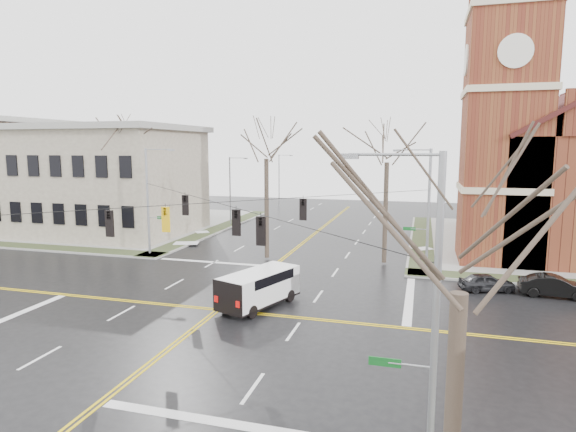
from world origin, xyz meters
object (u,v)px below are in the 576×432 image
(streetlight_north_a, at_px, (231,188))
(tree_nw_far, at_px, (125,146))
(tree_nw_near, at_px, (266,152))
(signal_pole_nw, at_px, (149,198))
(parked_car_b, at_px, (555,286))
(cargo_van, at_px, (261,285))
(tree_ne, at_px, (387,156))
(tree_se, at_px, (460,273))
(signal_pole_ne, at_px, (426,207))
(parked_car_a, at_px, (487,282))
(signal_pole_se, at_px, (429,309))
(streetlight_north_b, at_px, (280,178))

(streetlight_north_a, xyz_separation_m, tree_nw_far, (-4.40, -14.24, 4.90))
(tree_nw_near, bearing_deg, signal_pole_nw, -173.11)
(streetlight_north_a, distance_m, parked_car_b, 36.15)
(signal_pole_nw, bearing_deg, cargo_van, -36.80)
(tree_ne, relative_size, tree_se, 1.29)
(signal_pole_ne, height_order, parked_car_a, signal_pole_ne)
(signal_pole_se, height_order, tree_se, tree_se)
(tree_se, bearing_deg, signal_pole_se, 100.03)
(signal_pole_nw, bearing_deg, parked_car_b, -6.70)
(cargo_van, relative_size, tree_ne, 0.49)
(streetlight_north_a, height_order, tree_nw_near, tree_nw_near)
(signal_pole_nw, height_order, tree_nw_far, tree_nw_far)
(tree_nw_far, bearing_deg, tree_se, -46.32)
(signal_pole_nw, bearing_deg, signal_pole_ne, 0.00)
(streetlight_north_b, distance_m, cargo_van, 48.40)
(parked_car_b, relative_size, tree_nw_far, 0.32)
(signal_pole_se, bearing_deg, streetlight_north_b, 110.27)
(streetlight_north_a, relative_size, tree_nw_near, 0.65)
(streetlight_north_b, distance_m, tree_nw_far, 34.87)
(signal_pole_ne, distance_m, tree_ne, 5.19)
(signal_pole_nw, relative_size, streetlight_north_b, 1.12)
(signal_pole_nw, relative_size, cargo_van, 1.55)
(signal_pole_nw, height_order, tree_se, tree_se)
(signal_pole_ne, distance_m, parked_car_b, 9.63)
(signal_pole_nw, distance_m, cargo_van, 17.22)
(parked_car_a, relative_size, tree_nw_far, 0.27)
(signal_pole_ne, relative_size, cargo_van, 1.55)
(parked_car_b, bearing_deg, tree_nw_near, 80.62)
(streetlight_north_a, xyz_separation_m, parked_car_a, (25.90, -19.95, -3.88))
(streetlight_north_a, xyz_separation_m, tree_ne, (18.94, -14.39, 4.13))
(signal_pole_se, relative_size, tree_nw_near, 0.73)
(signal_pole_nw, distance_m, streetlight_north_a, 16.52)
(signal_pole_se, height_order, tree_nw_far, tree_nw_far)
(streetlight_north_b, bearing_deg, streetlight_north_a, -90.00)
(tree_ne, bearing_deg, tree_se, -82.78)
(signal_pole_ne, distance_m, cargo_van, 14.13)
(streetlight_north_a, distance_m, tree_nw_near, 18.48)
(parked_car_a, bearing_deg, tree_nw_near, 58.55)
(signal_pole_nw, height_order, streetlight_north_a, signal_pole_nw)
(parked_car_b, xyz_separation_m, tree_se, (-7.33, -22.32, 6.03))
(tree_nw_far, height_order, tree_se, tree_nw_far)
(parked_car_b, xyz_separation_m, tree_ne, (-10.88, 5.69, 7.93))
(signal_pole_ne, height_order, streetlight_north_a, signal_pole_ne)
(tree_nw_far, relative_size, tree_ne, 1.09)
(parked_car_a, distance_m, tree_ne, 11.98)
(streetlight_north_b, height_order, cargo_van, streetlight_north_b)
(tree_nw_near, xyz_separation_m, tree_se, (13.07, -27.12, -2.15))
(tree_nw_near, bearing_deg, streetlight_north_a, 121.64)
(cargo_van, bearing_deg, signal_pole_ne, 67.84)
(tree_nw_near, distance_m, tree_ne, 9.57)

